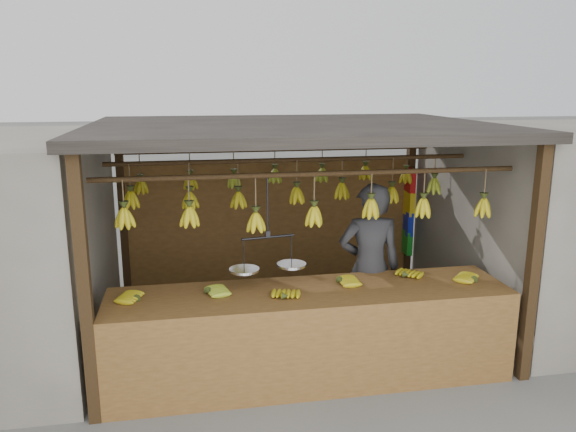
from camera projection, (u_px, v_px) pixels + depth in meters
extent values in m
plane|color=#5B5B57|center=(293.00, 329.00, 6.58)|extent=(80.00, 80.00, 0.00)
cube|color=black|center=(85.00, 294.00, 4.53)|extent=(0.10, 0.10, 2.30)
cube|color=black|center=(533.00, 266.00, 5.23)|extent=(0.10, 0.10, 2.30)
cube|color=black|center=(123.00, 213.00, 7.41)|extent=(0.10, 0.10, 2.30)
cube|color=black|center=(409.00, 202.00, 8.11)|extent=(0.10, 0.10, 2.30)
cube|color=black|center=(293.00, 128.00, 6.05)|extent=(4.30, 3.30, 0.10)
cylinder|color=black|center=(313.00, 174.00, 5.17)|extent=(4.00, 0.05, 0.05)
cylinder|color=black|center=(293.00, 160.00, 6.13)|extent=(4.00, 0.05, 0.05)
cylinder|color=black|center=(278.00, 150.00, 7.08)|extent=(4.00, 0.05, 0.05)
cube|color=brown|center=(273.00, 225.00, 7.81)|extent=(4.00, 0.06, 1.80)
cube|color=brown|center=(310.00, 294.00, 5.33)|extent=(3.82, 0.85, 0.08)
cube|color=brown|center=(320.00, 355.00, 5.01)|extent=(3.82, 0.04, 0.90)
cube|color=black|center=(111.00, 374.00, 4.75)|extent=(0.07, 0.07, 0.82)
cube|color=black|center=(502.00, 340.00, 5.39)|extent=(0.07, 0.07, 0.82)
cube|color=black|center=(121.00, 336.00, 5.47)|extent=(0.07, 0.07, 0.82)
cube|color=black|center=(465.00, 310.00, 6.11)|extent=(0.07, 0.07, 0.82)
ellipsoid|color=#B09D12|center=(139.00, 298.00, 5.05)|extent=(0.29, 0.25, 0.06)
ellipsoid|color=#92A523|center=(209.00, 292.00, 5.19)|extent=(0.28, 0.23, 0.06)
ellipsoid|color=#B09D12|center=(285.00, 297.00, 5.07)|extent=(0.23, 0.28, 0.06)
ellipsoid|color=#B09D12|center=(340.00, 282.00, 5.47)|extent=(0.24, 0.18, 0.06)
ellipsoid|color=#B09D12|center=(406.00, 276.00, 5.64)|extent=(0.30, 0.30, 0.06)
ellipsoid|color=#B09D12|center=(475.00, 279.00, 5.53)|extent=(0.30, 0.30, 0.06)
ellipsoid|color=#B09D12|center=(125.00, 218.00, 4.93)|extent=(0.16, 0.16, 0.28)
ellipsoid|color=#B09D12|center=(190.00, 217.00, 5.06)|extent=(0.16, 0.16, 0.28)
ellipsoid|color=#B09D12|center=(256.00, 222.00, 5.19)|extent=(0.16, 0.16, 0.28)
ellipsoid|color=#B09D12|center=(314.00, 216.00, 5.26)|extent=(0.16, 0.16, 0.28)
ellipsoid|color=#B09D12|center=(371.00, 209.00, 5.33)|extent=(0.16, 0.16, 0.28)
ellipsoid|color=#B09D12|center=(423.00, 208.00, 5.47)|extent=(0.16, 0.16, 0.28)
ellipsoid|color=#B09D12|center=(483.00, 208.00, 5.53)|extent=(0.16, 0.16, 0.28)
ellipsoid|color=#B09D12|center=(131.00, 200.00, 5.89)|extent=(0.16, 0.16, 0.28)
ellipsoid|color=#B09D12|center=(190.00, 200.00, 5.98)|extent=(0.16, 0.16, 0.28)
ellipsoid|color=#B09D12|center=(238.00, 200.00, 6.12)|extent=(0.16, 0.16, 0.28)
ellipsoid|color=#B09D12|center=(297.00, 196.00, 6.19)|extent=(0.16, 0.16, 0.28)
ellipsoid|color=#B09D12|center=(342.00, 191.00, 6.30)|extent=(0.16, 0.16, 0.28)
ellipsoid|color=#B09D12|center=(392.00, 195.00, 6.39)|extent=(0.16, 0.16, 0.28)
ellipsoid|color=#92A523|center=(434.00, 186.00, 6.51)|extent=(0.16, 0.16, 0.28)
ellipsoid|color=#B09D12|center=(141.00, 186.00, 6.87)|extent=(0.16, 0.16, 0.28)
ellipsoid|color=#B09D12|center=(191.00, 182.00, 6.93)|extent=(0.16, 0.16, 0.28)
ellipsoid|color=#92A523|center=(234.00, 181.00, 7.05)|extent=(0.16, 0.16, 0.28)
ellipsoid|color=#92A523|center=(275.00, 176.00, 7.15)|extent=(0.16, 0.16, 0.28)
ellipsoid|color=#92A523|center=(322.00, 175.00, 7.30)|extent=(0.16, 0.16, 0.28)
ellipsoid|color=#B09D12|center=(365.00, 173.00, 7.37)|extent=(0.16, 0.16, 0.28)
ellipsoid|color=#B09D12|center=(406.00, 177.00, 7.47)|extent=(0.16, 0.16, 0.28)
cylinder|color=black|center=(268.00, 207.00, 5.16)|extent=(0.02, 0.02, 0.58)
cylinder|color=black|center=(268.00, 237.00, 5.23)|extent=(0.51, 0.10, 0.02)
cylinder|color=silver|center=(244.00, 270.00, 5.22)|extent=(0.27, 0.27, 0.02)
cylinder|color=silver|center=(292.00, 265.00, 5.37)|extent=(0.27, 0.27, 0.02)
imported|color=#262628|center=(370.00, 268.00, 5.92)|extent=(0.71, 0.51, 1.83)
cube|color=red|center=(410.00, 180.00, 7.87)|extent=(0.08, 0.26, 0.34)
cube|color=yellow|center=(409.00, 203.00, 7.95)|extent=(0.08, 0.26, 0.34)
cube|color=#1426BF|center=(408.00, 223.00, 8.02)|extent=(0.08, 0.26, 0.34)
cube|color=#199926|center=(407.00, 242.00, 8.08)|extent=(0.08, 0.26, 0.34)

